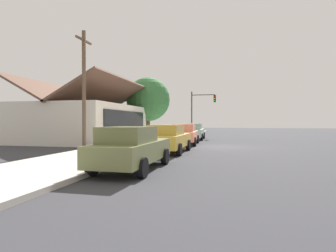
{
  "coord_description": "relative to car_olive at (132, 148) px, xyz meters",
  "views": [
    {
      "loc": [
        -19.8,
        -0.97,
        1.77
      ],
      "look_at": [
        -1.26,
        3.33,
        1.47
      ],
      "focal_mm": 29.88,
      "sensor_mm": 36.0,
      "label": 1
    }
  ],
  "objects": [
    {
      "name": "ground_plane",
      "position": [
        10.18,
        -2.62,
        -0.81
      ],
      "size": [
        120.0,
        120.0,
        0.0
      ],
      "primitive_type": "plane",
      "color": "#38383D"
    },
    {
      "name": "sidewalk_curb",
      "position": [
        10.18,
        2.98,
        -0.73
      ],
      "size": [
        60.0,
        4.2,
        0.16
      ],
      "primitive_type": "cube",
      "color": "beige",
      "rests_on": "ground"
    },
    {
      "name": "car_olive",
      "position": [
        0.0,
        0.0,
        0.0
      ],
      "size": [
        4.71,
        1.96,
        1.59
      ],
      "rotation": [
        0.0,
        0.0,
        -0.01
      ],
      "color": "olive",
      "rests_on": "ground"
    },
    {
      "name": "car_mustard",
      "position": [
        5.83,
        0.02,
        0.0
      ],
      "size": [
        4.72,
        2.12,
        1.59
      ],
      "rotation": [
        0.0,
        0.0,
        -0.01
      ],
      "color": "gold",
      "rests_on": "ground"
    },
    {
      "name": "car_coral",
      "position": [
        11.53,
        0.01,
        0.0
      ],
      "size": [
        4.84,
        2.17,
        1.59
      ],
      "rotation": [
        0.0,
        0.0,
        0.05
      ],
      "color": "#EA8C75",
      "rests_on": "ground"
    },
    {
      "name": "car_seafoam",
      "position": [
        17.72,
        0.15,
        0.0
      ],
      "size": [
        4.82,
        2.12,
        1.59
      ],
      "rotation": [
        0.0,
        0.0,
        0.04
      ],
      "color": "#9ED1BC",
      "rests_on": "ground"
    },
    {
      "name": "storefront_building",
      "position": [
        13.24,
        9.37,
        0.96
      ],
      "size": [
        11.74,
        8.18,
        5.47
      ],
      "color": "silver",
      "rests_on": "ground"
    },
    {
      "name": "shade_tree",
      "position": [
        20.34,
        5.66,
        3.44
      ],
      "size": [
        4.89,
        4.89,
        6.71
      ],
      "color": "brown",
      "rests_on": "ground"
    },
    {
      "name": "traffic_light_main",
      "position": [
        22.09,
        -0.08,
        2.68
      ],
      "size": [
        0.37,
        2.79,
        5.2
      ],
      "color": "#383833",
      "rests_on": "ground"
    },
    {
      "name": "utility_pole_wooden",
      "position": [
        6.4,
        5.58,
        3.11
      ],
      "size": [
        1.8,
        0.24,
        7.5
      ],
      "color": "brown",
      "rests_on": "ground"
    },
    {
      "name": "fire_hydrant_red",
      "position": [
        6.77,
        1.58,
        -0.32
      ],
      "size": [
        0.22,
        0.22,
        0.71
      ],
      "color": "red",
      "rests_on": "sidewalk_curb"
    }
  ]
}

